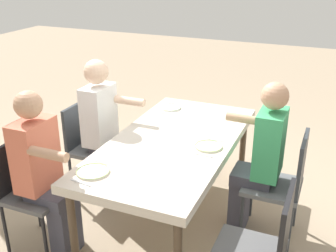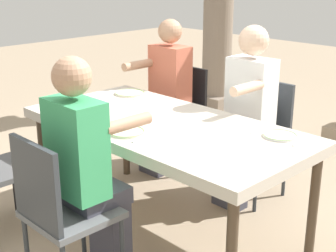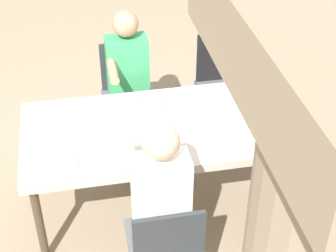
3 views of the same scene
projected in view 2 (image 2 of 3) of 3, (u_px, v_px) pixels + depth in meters
ground_plane at (165, 226)px, 3.47m from camera, size 16.00×16.00×0.00m
dining_table at (165, 132)px, 3.25m from camera, size 1.95×0.96×0.77m
chair_west_north at (179, 108)px, 4.40m from camera, size 0.44×0.44×0.89m
chair_mid_north at (258, 130)px, 3.82m from camera, size 0.44×0.44×0.90m
chair_mid_south at (58, 207)px, 2.62m from camera, size 0.44×0.44×0.92m
diner_woman_green at (165, 92)px, 4.23m from camera, size 0.35×0.49×1.32m
diner_man_white at (87, 166)px, 2.70m from camera, size 0.35×0.49×1.32m
diner_guest_third at (245, 111)px, 3.63m from camera, size 0.35×0.50×1.34m
plate_0 at (130, 93)px, 3.92m from camera, size 0.23×0.23×0.02m
fork_0 at (118, 90)px, 4.02m from camera, size 0.04×0.17×0.01m
spoon_0 at (142, 97)px, 3.82m from camera, size 0.03×0.17×0.01m
plate_1 at (127, 132)px, 3.02m from camera, size 0.22×0.22×0.02m
fork_1 at (111, 127)px, 3.13m from camera, size 0.02×0.17×0.01m
spoon_1 at (143, 139)px, 2.93m from camera, size 0.02×0.17×0.01m
plate_2 at (280, 135)px, 2.96m from camera, size 0.20×0.20×0.02m
fork_2 at (259, 131)px, 3.07m from camera, size 0.02×0.17×0.01m
spoon_2 at (302, 143)px, 2.86m from camera, size 0.03×0.17×0.01m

